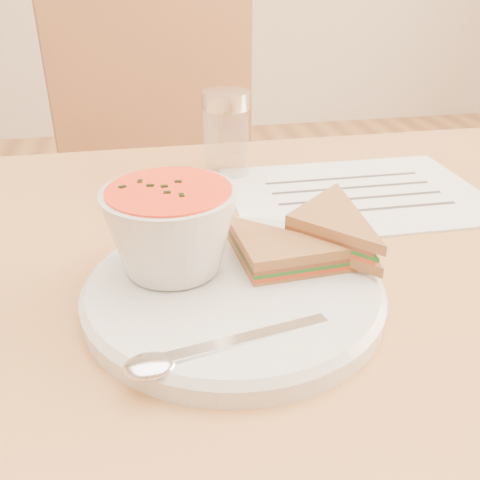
{
  "coord_description": "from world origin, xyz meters",
  "views": [
    {
      "loc": [
        -0.11,
        -0.5,
        1.03
      ],
      "look_at": [
        -0.03,
        -0.09,
        0.8
      ],
      "focal_mm": 40.0,
      "sensor_mm": 36.0,
      "label": 1
    }
  ],
  "objects": [
    {
      "name": "dining_table",
      "position": [
        0.0,
        0.0,
        0.38
      ],
      "size": [
        1.0,
        0.7,
        0.75
      ],
      "primitive_type": null,
      "color": "#A36732",
      "rests_on": "floor"
    },
    {
      "name": "chair_far",
      "position": [
        -0.01,
        0.46,
        0.49
      ],
      "size": [
        0.53,
        0.53,
        0.98
      ],
      "primitive_type": null,
      "rotation": [
        0.0,
        0.0,
        3.41
      ],
      "color": "brown",
      "rests_on": "floor"
    },
    {
      "name": "plate",
      "position": [
        -0.04,
        -0.11,
        0.76
      ],
      "size": [
        0.31,
        0.31,
        0.02
      ],
      "primitive_type": null,
      "rotation": [
        0.0,
        0.0,
        -0.16
      ],
      "color": "silver",
      "rests_on": "dining_table"
    },
    {
      "name": "soup_bowl",
      "position": [
        -0.09,
        -0.08,
        0.81
      ],
      "size": [
        0.13,
        0.13,
        0.08
      ],
      "primitive_type": null,
      "rotation": [
        0.0,
        0.0,
        0.12
      ],
      "color": "silver",
      "rests_on": "plate"
    },
    {
      "name": "sandwich_half_a",
      "position": [
        -0.02,
        -0.12,
        0.78
      ],
      "size": [
        0.11,
        0.11,
        0.03
      ],
      "primitive_type": null,
      "rotation": [
        0.0,
        0.0,
        0.08
      ],
      "color": "#9F6938",
      "rests_on": "plate"
    },
    {
      "name": "sandwich_half_b",
      "position": [
        0.02,
        -0.06,
        0.79
      ],
      "size": [
        0.15,
        0.15,
        0.03
      ],
      "primitive_type": null,
      "rotation": [
        0.0,
        0.0,
        -0.84
      ],
      "color": "#9F6938",
      "rests_on": "plate"
    },
    {
      "name": "spoon",
      "position": [
        -0.06,
        -0.19,
        0.77
      ],
      "size": [
        0.19,
        0.08,
        0.01
      ],
      "primitive_type": null,
      "rotation": [
        0.0,
        0.0,
        0.22
      ],
      "color": "silver",
      "rests_on": "plate"
    },
    {
      "name": "paper_menu",
      "position": [
        0.16,
        0.1,
        0.75
      ],
      "size": [
        0.33,
        0.24,
        0.0
      ],
      "primitive_type": null,
      "rotation": [
        0.0,
        0.0,
        -0.0
      ],
      "color": "white",
      "rests_on": "dining_table"
    },
    {
      "name": "condiment_shaker",
      "position": [
        0.01,
        0.21,
        0.81
      ],
      "size": [
        0.07,
        0.07,
        0.12
      ],
      "primitive_type": null,
      "rotation": [
        0.0,
        0.0,
        0.16
      ],
      "color": "silver",
      "rests_on": "dining_table"
    }
  ]
}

